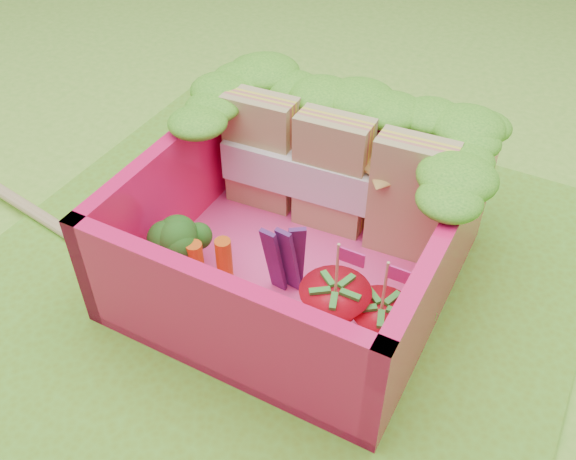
% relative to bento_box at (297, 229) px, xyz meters
% --- Properties ---
extents(ground, '(14.00, 14.00, 0.00)m').
position_rel_bento_box_xyz_m(ground, '(-0.09, -0.04, -0.31)').
color(ground, '#77C537').
rests_on(ground, ground).
extents(placemat, '(2.60, 2.60, 0.03)m').
position_rel_bento_box_xyz_m(placemat, '(-0.09, -0.04, -0.29)').
color(placemat, '#6EAC26').
rests_on(placemat, ground).
extents(bento_floor, '(1.30, 1.30, 0.05)m').
position_rel_bento_box_xyz_m(bento_floor, '(-0.00, -0.00, -0.25)').
color(bento_floor, '#FB4092').
rests_on(bento_floor, placemat).
extents(bento_box, '(1.30, 1.30, 0.55)m').
position_rel_bento_box_xyz_m(bento_box, '(0.00, 0.00, 0.00)').
color(bento_box, '#F4145A').
rests_on(bento_box, placemat).
extents(lettuce_ruffle, '(1.43, 0.83, 0.11)m').
position_rel_bento_box_xyz_m(lettuce_ruffle, '(-0.00, 0.48, 0.33)').
color(lettuce_ruffle, '#278718').
rests_on(lettuce_ruffle, bento_box).
extents(sandwich_stack, '(1.08, 0.24, 0.58)m').
position_rel_bento_box_xyz_m(sandwich_stack, '(0.01, 0.34, 0.06)').
color(sandwich_stack, tan).
rests_on(sandwich_stack, bento_floor).
extents(broccoli, '(0.34, 0.34, 0.27)m').
position_rel_bento_box_xyz_m(broccoli, '(-0.43, -0.27, -0.03)').
color(broccoli, '#5C8B43').
rests_on(broccoli, bento_floor).
extents(carrot_sticks, '(0.16, 0.14, 0.26)m').
position_rel_bento_box_xyz_m(carrot_sticks, '(-0.27, -0.28, -0.10)').
color(carrot_sticks, '#D75F12').
rests_on(carrot_sticks, bento_floor).
extents(purple_wedges, '(0.14, 0.11, 0.38)m').
position_rel_bento_box_xyz_m(purple_wedges, '(0.03, -0.15, -0.04)').
color(purple_wedges, '#481857').
rests_on(purple_wedges, bento_floor).
extents(strawberry_left, '(0.28, 0.28, 0.52)m').
position_rel_bento_box_xyz_m(strawberry_left, '(0.31, -0.29, -0.08)').
color(strawberry_left, red).
rests_on(strawberry_left, bento_floor).
extents(strawberry_right, '(0.24, 0.24, 0.48)m').
position_rel_bento_box_xyz_m(strawberry_right, '(0.49, -0.26, -0.10)').
color(strawberry_right, red).
rests_on(strawberry_right, bento_floor).
extents(snap_peas, '(0.55, 0.60, 0.05)m').
position_rel_bento_box_xyz_m(snap_peas, '(0.35, -0.23, -0.20)').
color(snap_peas, '#6DBD3B').
rests_on(snap_peas, bento_floor).
extents(chopsticks, '(2.29, 0.41, 0.04)m').
position_rel_bento_box_xyz_m(chopsticks, '(-1.21, -0.28, -0.25)').
color(chopsticks, tan).
rests_on(chopsticks, placemat).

